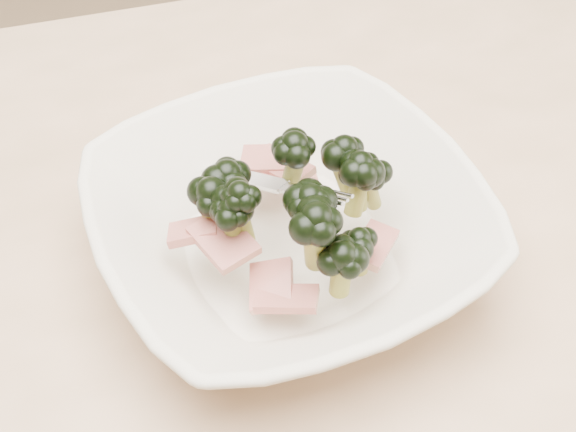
{
  "coord_description": "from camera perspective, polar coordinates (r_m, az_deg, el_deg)",
  "views": [
    {
      "loc": [
        -0.03,
        -0.43,
        1.26
      ],
      "look_at": [
        0.09,
        -0.01,
        0.8
      ],
      "focal_mm": 50.0,
      "sensor_mm": 36.0,
      "label": 1
    }
  ],
  "objects": [
    {
      "name": "dining_table",
      "position": [
        0.74,
        -7.2,
        -8.69
      ],
      "size": [
        1.2,
        0.8,
        0.75
      ],
      "color": "tan",
      "rests_on": "ground"
    },
    {
      "name": "broccoli_dish",
      "position": [
        0.64,
        0.04,
        -0.56
      ],
      "size": [
        0.35,
        0.35,
        0.12
      ],
      "color": "beige",
      "rests_on": "dining_table"
    }
  ]
}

